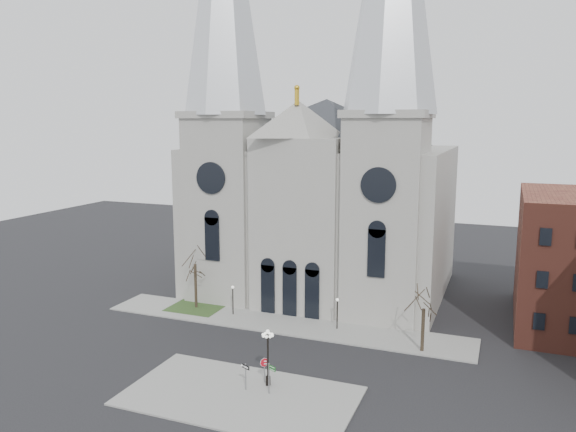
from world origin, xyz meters
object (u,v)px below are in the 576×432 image
(stop_sign, at_px, (264,365))
(one_way_sign, at_px, (246,372))
(street_name_sign, at_px, (270,376))
(globe_lamp, at_px, (268,350))

(stop_sign, relative_size, one_way_sign, 0.97)
(street_name_sign, bearing_deg, stop_sign, 148.68)
(stop_sign, relative_size, globe_lamp, 0.45)
(globe_lamp, distance_m, street_name_sign, 2.13)
(stop_sign, height_order, one_way_sign, one_way_sign)
(street_name_sign, bearing_deg, one_way_sign, -155.97)
(globe_lamp, xyz_separation_m, one_way_sign, (-1.34, -1.36, -1.49))
(one_way_sign, relative_size, street_name_sign, 0.87)
(one_way_sign, height_order, street_name_sign, street_name_sign)
(stop_sign, xyz_separation_m, globe_lamp, (0.45, -0.31, 1.42))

